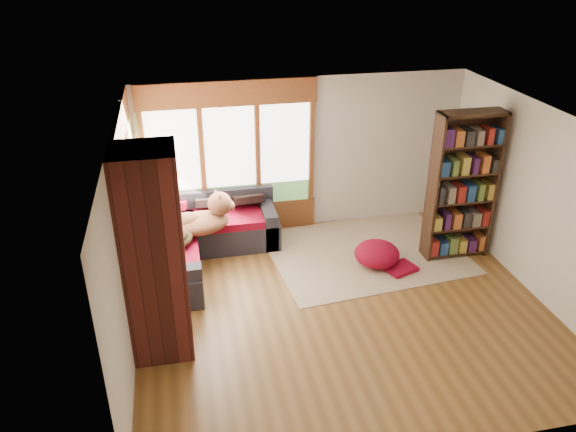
{
  "coord_description": "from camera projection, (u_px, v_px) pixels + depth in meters",
  "views": [
    {
      "loc": [
        -2.02,
        -6.06,
        4.59
      ],
      "look_at": [
        -0.55,
        1.01,
        0.95
      ],
      "focal_mm": 35.0,
      "sensor_mm": 36.0,
      "label": 1
    }
  ],
  "objects": [
    {
      "name": "bookshelf",
      "position": [
        462.0,
        187.0,
        8.47
      ],
      "size": [
        1.0,
        0.33,
        2.34
      ],
      "color": "#371F12",
      "rests_on": "ground"
    },
    {
      "name": "dog_brindle",
      "position": [
        176.0,
        230.0,
        8.17
      ],
      "size": [
        0.52,
        0.75,
        0.39
      ],
      "rotation": [
        0.0,
        0.0,
        1.71
      ],
      "color": "black",
      "rests_on": "sectional_sofa"
    },
    {
      "name": "throw_pillows",
      "position": [
        190.0,
        210.0,
        8.64
      ],
      "size": [
        1.98,
        1.68,
        0.45
      ],
      "color": "black",
      "rests_on": "sectional_sofa"
    },
    {
      "name": "wall_left",
      "position": [
        124.0,
        244.0,
        6.64
      ],
      "size": [
        0.04,
        5.0,
        2.6
      ],
      "primitive_type": "cube",
      "color": "silver",
      "rests_on": "ground"
    },
    {
      "name": "wall_right",
      "position": [
        540.0,
        204.0,
        7.64
      ],
      "size": [
        0.04,
        5.0,
        2.6
      ],
      "primitive_type": "cube",
      "color": "silver",
      "rests_on": "ground"
    },
    {
      "name": "sectional_sofa",
      "position": [
        191.0,
        242.0,
        8.72
      ],
      "size": [
        2.2,
        2.2,
        0.8
      ],
      "rotation": [
        0.0,
        0.0,
        -0.02
      ],
      "color": "black",
      "rests_on": "ground"
    },
    {
      "name": "windows_back",
      "position": [
        230.0,
        158.0,
        9.06
      ],
      "size": [
        2.82,
        0.1,
        1.9
      ],
      "color": "brown",
      "rests_on": "wall_back"
    },
    {
      "name": "wall_back",
      "position": [
        302.0,
        155.0,
        9.33
      ],
      "size": [
        5.5,
        0.04,
        2.6
      ],
      "primitive_type": "cube",
      "color": "silver",
      "rests_on": "ground"
    },
    {
      "name": "ceiling",
      "position": [
        352.0,
        124.0,
        6.56
      ],
      "size": [
        5.5,
        5.5,
        0.0
      ],
      "primitive_type": "plane",
      "color": "white"
    },
    {
      "name": "roller_blind",
      "position": [
        131.0,
        150.0,
        8.23
      ],
      "size": [
        0.03,
        0.72,
        0.9
      ],
      "primitive_type": "cube",
      "color": "#8DA05C",
      "rests_on": "wall_left"
    },
    {
      "name": "floor",
      "position": [
        342.0,
        306.0,
        7.73
      ],
      "size": [
        5.5,
        5.5,
        0.0
      ],
      "primitive_type": "plane",
      "color": "brown",
      "rests_on": "ground"
    },
    {
      "name": "windows_left",
      "position": [
        130.0,
        198.0,
        7.67
      ],
      "size": [
        0.1,
        2.62,
        1.9
      ],
      "color": "brown",
      "rests_on": "wall_left"
    },
    {
      "name": "brick_chimney",
      "position": [
        154.0,
        256.0,
        6.4
      ],
      "size": [
        0.7,
        0.7,
        2.6
      ],
      "primitive_type": "cube",
      "color": "#471914",
      "rests_on": "ground"
    },
    {
      "name": "wall_front",
      "position": [
        430.0,
        350.0,
        4.96
      ],
      "size": [
        5.5,
        0.04,
        2.6
      ],
      "primitive_type": "cube",
      "color": "silver",
      "rests_on": "ground"
    },
    {
      "name": "dog_tan",
      "position": [
        205.0,
        217.0,
        8.39
      ],
      "size": [
        1.04,
        0.77,
        0.52
      ],
      "rotation": [
        0.0,
        0.0,
        0.23
      ],
      "color": "brown",
      "rests_on": "sectional_sofa"
    },
    {
      "name": "area_rug",
      "position": [
        365.0,
        252.0,
        9.03
      ],
      "size": [
        3.21,
        2.57,
        0.01
      ],
      "primitive_type": "cube",
      "rotation": [
        0.0,
        0.0,
        0.1
      ],
      "color": "beige",
      "rests_on": "ground"
    },
    {
      "name": "pouf",
      "position": [
        377.0,
        253.0,
        8.62
      ],
      "size": [
        0.71,
        0.71,
        0.37
      ],
      "primitive_type": "ellipsoid",
      "rotation": [
        0.0,
        0.0,
        0.02
      ],
      "color": "maroon",
      "rests_on": "area_rug"
    }
  ]
}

